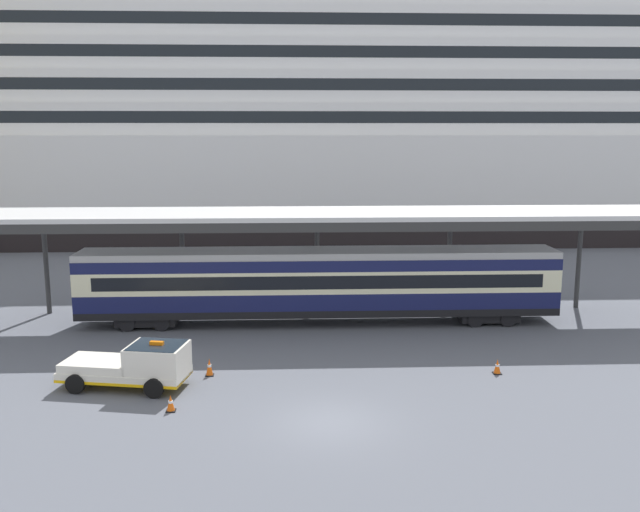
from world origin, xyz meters
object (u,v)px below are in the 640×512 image
Objects in this scene: cruise_ship at (241,115)px; service_truck at (136,364)px; train_carriage at (319,282)px; traffic_cone_far at (209,367)px; traffic_cone_mid at (171,403)px; traffic_cone_near at (497,367)px.

service_truck is at bearing -91.60° from cruise_ship.
train_carriage is 4.72× the size of service_truck.
train_carriage is 33.41× the size of traffic_cone_far.
cruise_ship is at bearing 90.57° from traffic_cone_mid.
train_carriage is 11.36m from traffic_cone_near.
traffic_cone_mid is (0.49, -49.83, -11.76)m from cruise_ship.
cruise_ship is 217.52× the size of traffic_cone_far.
train_carriage is 40.04× the size of traffic_cone_mid.
traffic_cone_near is (15.42, 0.94, -0.67)m from service_truck.
train_carriage is (6.63, -38.00, -9.76)m from cruise_ship.
traffic_cone_far is at bearing -88.10° from cruise_ship.
cruise_ship reaches higher than service_truck.
traffic_cone_mid is (-13.60, -3.50, -0.00)m from traffic_cone_near.
cruise_ship is 48.57m from service_truck.
cruise_ship is 47.50m from traffic_cone_far.
traffic_cone_near is at bearing 14.42° from traffic_cone_mid.
train_carriage reaches higher than traffic_cone_far.
cruise_ship reaches higher than traffic_cone_near.
traffic_cone_near is at bearing -1.48° from traffic_cone_far.
cruise_ship reaches higher than train_carriage.
traffic_cone_mid is at bearing -117.42° from train_carriage.
traffic_cone_near is at bearing 3.48° from service_truck.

